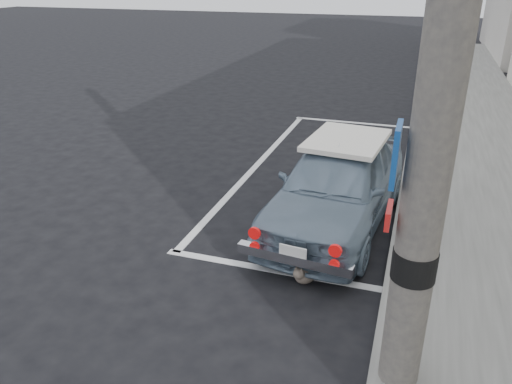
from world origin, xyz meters
TOP-DOWN VIEW (x-y plane):
  - ground at (0.00, 0.00)m, footprint 80.00×80.00m
  - sidewalk at (3.20, 2.00)m, footprint 2.80×40.00m
  - pline_rear at (0.50, -0.50)m, footprint 3.00×0.12m
  - pline_front at (0.50, 6.50)m, footprint 3.00×0.12m
  - pline_side at (-0.90, 3.00)m, footprint 0.12×7.00m
  - retro_coupe at (0.96, 1.03)m, footprint 1.85×3.81m
  - cat at (0.90, -0.62)m, footprint 0.35×0.48m

SIDE VIEW (x-z plane):
  - ground at x=0.00m, z-range 0.00..0.00m
  - pline_rear at x=0.50m, z-range 0.00..0.01m
  - pline_front at x=0.50m, z-range 0.00..0.01m
  - pline_side at x=-0.90m, z-range 0.00..0.01m
  - sidewalk at x=3.20m, z-range 0.00..0.15m
  - cat at x=0.90m, z-range -0.01..0.27m
  - retro_coupe at x=0.96m, z-range 0.01..1.26m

